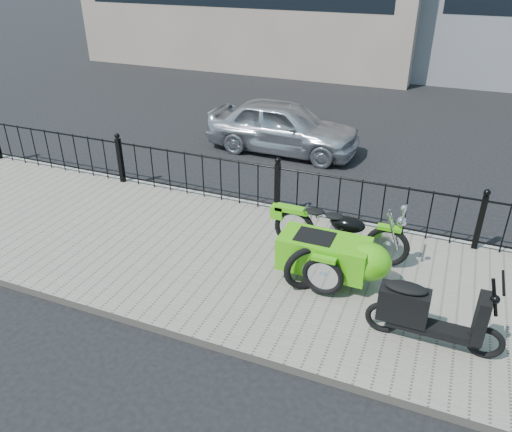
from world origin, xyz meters
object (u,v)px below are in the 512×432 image
at_px(motorcycle_sidecar, 338,251).
at_px(scooter, 425,313).
at_px(spare_tire, 307,268).
at_px(sedan_car, 283,126).

relative_size(motorcycle_sidecar, scooter, 1.36).
xyz_separation_m(spare_tire, sedan_car, (-2.31, 5.44, 0.17)).
height_order(scooter, sedan_car, sedan_car).
xyz_separation_m(motorcycle_sidecar, scooter, (1.34, -0.94, -0.03)).
bearing_deg(scooter, motorcycle_sidecar, 144.79).
distance_m(motorcycle_sidecar, spare_tire, 0.57).
height_order(scooter, spare_tire, scooter).
relative_size(motorcycle_sidecar, spare_tire, 3.25).
bearing_deg(motorcycle_sidecar, sedan_car, 117.92).
relative_size(motorcycle_sidecar, sedan_car, 0.61).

